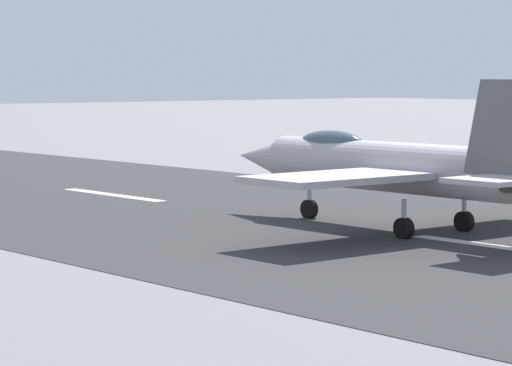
% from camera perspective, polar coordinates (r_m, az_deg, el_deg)
% --- Properties ---
extents(fighter_jet, '(17.20, 14.51, 5.61)m').
position_cam_1_polar(fighter_jet, '(45.43, 6.67, 0.81)').
color(fighter_jet, '#AEABB2').
rests_on(fighter_jet, ground).
extents(crew_person, '(0.42, 0.66, 1.58)m').
position_cam_1_polar(crew_person, '(64.19, 1.23, 0.62)').
color(crew_person, '#1E2338').
rests_on(crew_person, ground).
extents(marker_cone_far, '(0.44, 0.44, 0.55)m').
position_cam_1_polar(marker_cone_far, '(66.95, 2.24, 0.35)').
color(marker_cone_far, orange).
rests_on(marker_cone_far, ground).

